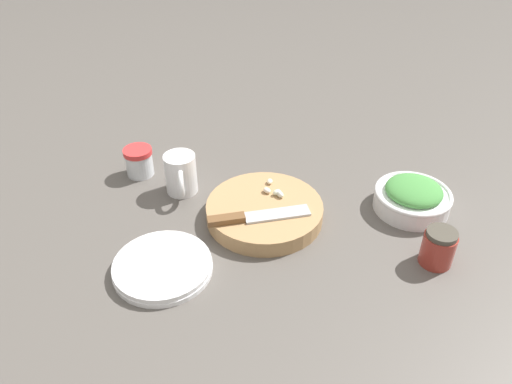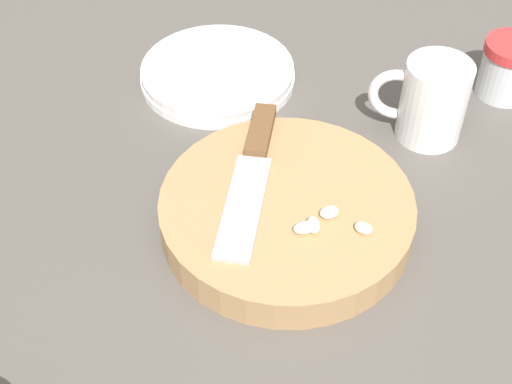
{
  "view_description": "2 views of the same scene",
  "coord_description": "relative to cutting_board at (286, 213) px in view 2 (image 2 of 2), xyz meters",
  "views": [
    {
      "loc": [
        -0.24,
        0.72,
        0.66
      ],
      "look_at": [
        0.02,
        -0.04,
        0.07
      ],
      "focal_mm": 35.0,
      "sensor_mm": 36.0,
      "label": 1
    },
    {
      "loc": [
        -0.36,
        -0.33,
        0.52
      ],
      "look_at": [
        -0.03,
        -0.05,
        0.07
      ],
      "focal_mm": 50.0,
      "sensor_mm": 36.0,
      "label": 2
    }
  ],
  "objects": [
    {
      "name": "chef_knife",
      "position": [
        0.01,
        0.05,
        0.02
      ],
      "size": [
        0.19,
        0.13,
        0.01
      ],
      "rotation": [
        0.0,
        0.0,
        2.12
      ],
      "color": "brown",
      "rests_on": "cutting_board"
    },
    {
      "name": "cutting_board",
      "position": [
        0.0,
        0.0,
        0.0
      ],
      "size": [
        0.24,
        0.24,
        0.04
      ],
      "color": "tan",
      "rests_on": "ground_plane"
    },
    {
      "name": "plate_stack",
      "position": [
        0.13,
        0.21,
        -0.01
      ],
      "size": [
        0.19,
        0.19,
        0.02
      ],
      "color": "white",
      "rests_on": "ground_plane"
    },
    {
      "name": "spice_jar",
      "position": [
        0.33,
        -0.06,
        0.02
      ],
      "size": [
        0.07,
        0.07,
        0.07
      ],
      "color": "silver",
      "rests_on": "ground_plane"
    },
    {
      "name": "garlic_cloves",
      "position": [
        -0.0,
        -0.05,
        0.02
      ],
      "size": [
        0.05,
        0.06,
        0.01
      ],
      "color": "silver",
      "rests_on": "cutting_board"
    },
    {
      "name": "ground_plane",
      "position": [
        -0.01,
        0.06,
        -0.02
      ],
      "size": [
        5.0,
        5.0,
        0.0
      ],
      "primitive_type": "plane",
      "color": "#56514C"
    },
    {
      "name": "coffee_mug",
      "position": [
        0.21,
        -0.03,
        0.03
      ],
      "size": [
        0.07,
        0.1,
        0.09
      ],
      "color": "white",
      "rests_on": "ground_plane"
    }
  ]
}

